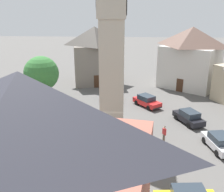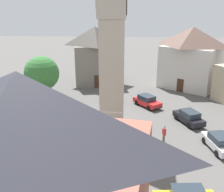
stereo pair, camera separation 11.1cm
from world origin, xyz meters
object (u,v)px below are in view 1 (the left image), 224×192
at_px(clock_tower, 112,14).
at_px(building_hall_far, 30,181).
at_px(car_blue_kerb, 110,96).
at_px(building_shop_left, 190,57).
at_px(car_silver_kerb, 44,117).
at_px(pedestrian, 164,132).
at_px(building_terrace_right, 95,55).
at_px(car_green_alley, 189,117).
at_px(car_white_side, 147,101).
at_px(car_red_corner, 219,142).
at_px(tree, 41,73).

relative_size(clock_tower, building_hall_far, 1.76).
height_order(car_blue_kerb, building_shop_left, building_shop_left).
height_order(clock_tower, building_shop_left, clock_tower).
xyz_separation_m(clock_tower, car_silver_kerb, (1.18, 7.98, -11.33)).
height_order(pedestrian, building_terrace_right, building_terrace_right).
distance_m(car_green_alley, building_terrace_right, 21.70).
bearing_deg(car_blue_kerb, car_silver_kerb, 138.92).
xyz_separation_m(car_blue_kerb, car_white_side, (-1.94, -5.15, 0.00)).
bearing_deg(car_green_alley, building_terrace_right, 37.57).
bearing_deg(car_blue_kerb, clock_tower, -174.41).
xyz_separation_m(car_silver_kerb, car_green_alley, (1.00, -16.71, 0.00)).
bearing_deg(car_silver_kerb, building_shop_left, -51.15).
bearing_deg(car_red_corner, car_silver_kerb, 75.09).
distance_m(car_blue_kerb, building_hall_far, 26.06).
relative_size(car_blue_kerb, building_hall_far, 0.38).
relative_size(car_blue_kerb, car_white_side, 1.04).
xyz_separation_m(car_red_corner, pedestrian, (1.17, 4.96, 0.25)).
relative_size(car_white_side, building_terrace_right, 0.44).
height_order(clock_tower, pedestrian, clock_tower).
distance_m(car_blue_kerb, car_red_corner, 17.15).
xyz_separation_m(tree, building_terrace_right, (11.04, -5.97, 0.81)).
relative_size(clock_tower, car_red_corner, 4.72).
height_order(car_silver_kerb, tree, tree).
bearing_deg(building_shop_left, tree, 112.46).
bearing_deg(clock_tower, car_blue_kerb, 5.59).
xyz_separation_m(car_blue_kerb, tree, (-1.29, 9.31, 3.42)).
bearing_deg(pedestrian, tree, 55.91).
bearing_deg(car_silver_kerb, car_red_corner, -104.91).
bearing_deg(building_terrace_right, tree, 151.60).
bearing_deg(car_silver_kerb, building_terrace_right, -11.82).
bearing_deg(pedestrian, car_white_side, 6.27).
height_order(tree, building_hall_far, building_hall_far).
bearing_deg(car_white_side, car_silver_kerb, 116.81).
relative_size(car_silver_kerb, pedestrian, 2.59).
bearing_deg(car_red_corner, building_hall_far, 134.45).
height_order(tree, building_terrace_right, building_terrace_right).
height_order(car_silver_kerb, car_white_side, same).
relative_size(car_red_corner, building_hall_far, 0.37).
xyz_separation_m(car_blue_kerb, car_red_corner, (-12.98, -11.20, 0.00)).
height_order(pedestrian, building_shop_left, building_shop_left).
bearing_deg(clock_tower, building_terrace_right, 12.57).
height_order(car_white_side, building_hall_far, building_hall_far).
bearing_deg(clock_tower, car_red_corner, -109.71).
height_order(car_green_alley, building_shop_left, building_shop_left).
bearing_deg(clock_tower, building_shop_left, -34.57).
relative_size(clock_tower, car_blue_kerb, 4.64).
relative_size(car_green_alley, building_hall_far, 0.38).
xyz_separation_m(car_green_alley, building_terrace_right, (16.87, 12.97, 4.24)).
bearing_deg(tree, pedestrian, -124.09).
relative_size(clock_tower, car_green_alley, 4.64).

